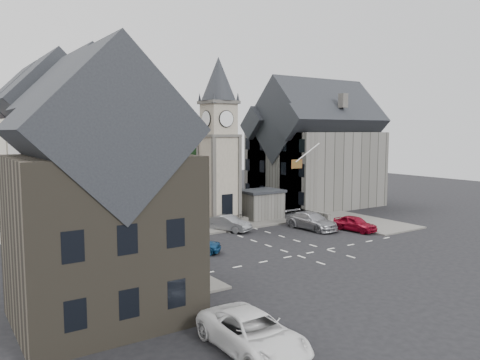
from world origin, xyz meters
TOP-DOWN VIEW (x-y plane):
  - ground at (0.00, 0.00)m, footprint 120.00×120.00m
  - pavement_west at (-12.50, 6.00)m, footprint 6.00×30.00m
  - pavement_east at (12.00, 8.00)m, footprint 6.00×26.00m
  - central_island at (1.50, 8.00)m, footprint 10.00×8.00m
  - road_markings at (0.00, -5.50)m, footprint 20.00×8.00m
  - clock_tower at (0.00, 7.99)m, footprint 4.86×4.86m
  - stone_shelter at (4.80, 7.50)m, footprint 4.30×3.30m
  - town_tree at (2.00, 13.00)m, footprint 7.20×7.20m
  - warning_sign_post at (-3.20, 5.43)m, footprint 0.70×0.19m
  - terrace_pink at (-15.50, 16.00)m, footprint 8.10×7.60m
  - terrace_cream at (-15.50, 8.00)m, footprint 8.10×7.60m
  - terrace_tudor at (-15.50, 0.00)m, footprint 8.10×7.60m
  - building_sw_stone at (-17.00, -9.00)m, footprint 8.60×7.60m
  - backdrop_west at (-12.00, 28.00)m, footprint 20.00×10.00m
  - east_building at (15.59, 11.00)m, footprint 14.40×11.40m
  - east_boundary_wall at (9.20, 10.00)m, footprint 0.40×16.00m
  - flagpole at (8.00, 4.00)m, footprint 3.68×0.10m
  - car_west_blue at (-7.50, -0.58)m, footprint 4.23×4.03m
  - car_west_silver at (-11.50, -1.64)m, footprint 4.66×3.40m
  - car_west_grey at (-8.21, 1.99)m, footprint 5.30×2.75m
  - car_island_silver at (-1.15, 4.50)m, footprint 3.10×4.60m
  - car_island_east at (5.73, 0.80)m, footprint 2.64×5.60m
  - car_east_red at (8.50, -2.01)m, footprint 2.16×4.31m
  - van_sw_white at (-13.00, -16.00)m, footprint 2.69×5.77m
  - pedestrian at (10.09, 6.03)m, footprint 0.78×0.75m

SIDE VIEW (x-z plane):
  - ground at x=0.00m, z-range 0.00..0.00m
  - road_markings at x=0.00m, z-range 0.00..0.01m
  - pavement_west at x=-12.50m, z-range 0.00..0.14m
  - pavement_east at x=12.00m, z-range 0.00..0.14m
  - central_island at x=1.50m, z-range 0.00..0.16m
  - east_boundary_wall at x=9.20m, z-range 0.00..0.90m
  - car_east_red at x=8.50m, z-range 0.00..1.41m
  - car_west_blue at x=-7.50m, z-range 0.00..1.42m
  - car_west_grey at x=-8.21m, z-range 0.00..1.43m
  - car_island_silver at x=-1.15m, z-range 0.00..1.43m
  - car_west_silver at x=-11.50m, z-range 0.00..1.46m
  - car_island_east at x=5.73m, z-range 0.00..1.58m
  - van_sw_white at x=-13.00m, z-range 0.00..1.60m
  - pedestrian at x=10.09m, z-range 0.00..1.80m
  - stone_shelter at x=4.80m, z-range 0.01..3.09m
  - warning_sign_post at x=-3.20m, z-range 0.60..3.45m
  - backdrop_west at x=-12.00m, z-range 0.00..8.00m
  - building_sw_stone at x=-17.00m, z-range 0.15..10.55m
  - terrace_tudor at x=-15.50m, z-range 0.19..12.19m
  - east_building at x=15.59m, z-range -0.04..12.56m
  - terrace_pink at x=-15.50m, z-range 0.18..12.98m
  - terrace_cream at x=-15.50m, z-range 0.18..12.98m
  - town_tree at x=2.00m, z-range 1.57..12.37m
  - flagpole at x=8.00m, z-range 5.63..8.37m
  - clock_tower at x=0.00m, z-range 0.00..16.25m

